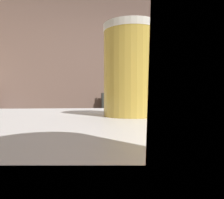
{
  "coord_description": "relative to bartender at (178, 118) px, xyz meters",
  "views": [
    {
      "loc": [
        -0.38,
        -1.31,
        1.12
      ],
      "look_at": [
        -0.33,
        -0.75,
        1.11
      ],
      "focal_mm": 35.87,
      "sensor_mm": 36.0,
      "label": 1
    }
  ],
  "objects": [
    {
      "name": "bottle_olive_oil",
      "position": [
        -0.38,
        1.65,
        0.26
      ],
      "size": [
        0.07,
        0.07,
        0.19
      ],
      "color": "#45873B",
      "rests_on": "back_shelf"
    },
    {
      "name": "bottle_vinegar",
      "position": [
        -0.1,
        1.79,
        0.27
      ],
      "size": [
        0.07,
        0.07,
        0.23
      ],
      "color": "black",
      "rests_on": "back_shelf"
    },
    {
      "name": "pint_glass_far",
      "position": [
        -0.53,
        -1.16,
        0.19
      ],
      "size": [
        0.08,
        0.08,
        0.14
      ],
      "color": "gold",
      "rests_on": "bar_counter"
    },
    {
      "name": "bottle_soy",
      "position": [
        -0.21,
        1.77,
        0.26
      ],
      "size": [
        0.05,
        0.05,
        0.19
      ],
      "color": "red",
      "rests_on": "back_shelf"
    },
    {
      "name": "back_shelf",
      "position": [
        -0.03,
        1.74,
        -0.39
      ],
      "size": [
        0.85,
        0.36,
        1.15
      ],
      "primitive_type": "cube",
      "color": "#373D39",
      "rests_on": "ground"
    },
    {
      "name": "chefs_knife",
      "position": [
        0.28,
        0.41,
        -0.05
      ],
      "size": [
        0.24,
        0.11,
        0.01
      ],
      "primitive_type": "cube",
      "rotation": [
        0.0,
        0.0,
        0.35
      ],
      "color": "silver",
      "rests_on": "prep_counter"
    },
    {
      "name": "bottle_hot_sauce",
      "position": [
        -0.35,
        1.76,
        0.28
      ],
      "size": [
        0.06,
        0.06,
        0.24
      ],
      "color": "#D0C987",
      "rests_on": "back_shelf"
    },
    {
      "name": "bartender",
      "position": [
        0.0,
        0.0,
        0.0
      ],
      "size": [
        0.49,
        0.55,
        1.67
      ],
      "rotation": [
        0.0,
        0.0,
        1.32
      ],
      "color": "#382F3D",
      "rests_on": "ground"
    },
    {
      "name": "prep_counter",
      "position": [
        0.14,
        0.46,
        -0.51
      ],
      "size": [
        2.1,
        0.6,
        0.91
      ],
      "primitive_type": "cube",
      "color": "brown",
      "rests_on": "ground"
    },
    {
      "name": "wall_back",
      "position": [
        -0.21,
        2.02,
        0.39
      ],
      "size": [
        5.2,
        0.1,
        2.7
      ],
      "primitive_type": "cube",
      "color": "#947263",
      "rests_on": "ground"
    },
    {
      "name": "mixing_bowl",
      "position": [
        -0.43,
        0.41,
        -0.03
      ],
      "size": [
        0.16,
        0.16,
        0.04
      ],
      "primitive_type": "cylinder",
      "color": "beige",
      "rests_on": "prep_counter"
    }
  ]
}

